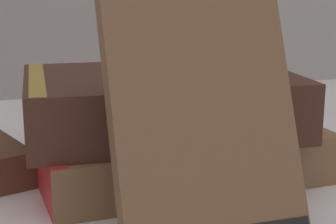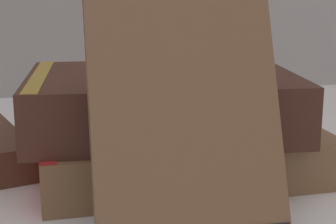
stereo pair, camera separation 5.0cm
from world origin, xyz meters
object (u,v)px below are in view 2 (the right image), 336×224
(book_flat_bottom, at_px, (172,149))
(book_leaning_front, at_px, (185,123))
(pocket_watch, at_px, (213,73))
(book_flat_top, at_px, (160,102))
(reading_glasses, at_px, (90,125))

(book_flat_bottom, distance_m, book_leaning_front, 0.13)
(book_flat_bottom, xyz_separation_m, pocket_watch, (0.03, -0.03, 0.07))
(book_flat_bottom, distance_m, pocket_watch, 0.08)
(book_flat_bottom, bearing_deg, book_flat_top, -157.88)
(book_flat_bottom, bearing_deg, pocket_watch, -50.81)
(book_flat_top, height_order, reading_glasses, book_flat_top)
(pocket_watch, height_order, reading_glasses, pocket_watch)
(book_flat_top, distance_m, book_leaning_front, 0.12)
(book_flat_top, xyz_separation_m, reading_glasses, (-0.05, 0.17, -0.06))
(book_flat_top, bearing_deg, reading_glasses, 110.65)
(book_leaning_front, bearing_deg, reading_glasses, 98.78)
(pocket_watch, bearing_deg, book_leaning_front, -115.34)
(book_flat_bottom, distance_m, reading_glasses, 0.18)
(reading_glasses, bearing_deg, book_flat_top, -70.23)
(reading_glasses, bearing_deg, book_leaning_front, -77.68)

